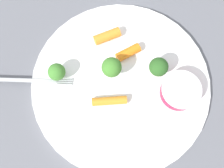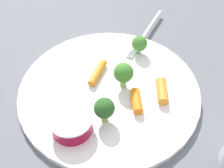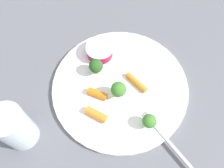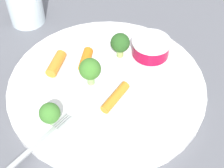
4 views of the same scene
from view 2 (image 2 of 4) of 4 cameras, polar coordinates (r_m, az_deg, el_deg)
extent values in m
plane|color=#5C5D64|center=(0.50, -0.55, -1.80)|extent=(2.40, 2.40, 0.00)
cylinder|color=white|center=(0.50, -0.55, -1.35)|extent=(0.32, 0.32, 0.01)
cylinder|color=maroon|center=(0.44, -8.17, -7.98)|extent=(0.06, 0.06, 0.03)
cylinder|color=silver|center=(0.43, -8.37, -6.89)|extent=(0.07, 0.07, 0.00)
cylinder|color=#92C46D|center=(0.49, 2.26, 0.44)|extent=(0.01, 0.01, 0.02)
sphere|color=#3F7B2B|center=(0.48, 2.33, 2.28)|extent=(0.03, 0.03, 0.03)
cylinder|color=#98B55A|center=(0.45, -1.51, -6.49)|extent=(0.01, 0.01, 0.02)
sphere|color=#295620|center=(0.43, -1.56, -4.86)|extent=(0.03, 0.03, 0.03)
cylinder|color=#89BD73|center=(0.56, 5.44, 6.76)|extent=(0.01, 0.01, 0.01)
sphere|color=#407D2E|center=(0.55, 5.57, 8.15)|extent=(0.03, 0.03, 0.03)
cylinder|color=orange|center=(0.51, -2.53, 2.47)|extent=(0.06, 0.05, 0.01)
cylinder|color=orange|center=(0.49, 10.03, -1.40)|extent=(0.04, 0.05, 0.02)
cylinder|color=orange|center=(0.47, 4.94, -3.44)|extent=(0.04, 0.05, 0.02)
cube|color=#ABAFB0|center=(0.62, 7.36, 10.96)|extent=(0.14, 0.08, 0.00)
cube|color=#ABAFB0|center=(0.56, 4.50, 5.91)|extent=(0.03, 0.02, 0.00)
cube|color=#ABAFB0|center=(0.56, 4.17, 6.02)|extent=(0.03, 0.02, 0.00)
cube|color=#ABAFB0|center=(0.56, 3.85, 6.12)|extent=(0.03, 0.02, 0.00)
cube|color=#ABAFB0|center=(0.56, 3.53, 6.23)|extent=(0.03, 0.02, 0.00)
camera|label=1|loc=(0.41, -27.54, 55.03)|focal=41.92mm
camera|label=3|loc=(0.49, 49.40, 53.17)|focal=38.23mm
camera|label=4|loc=(0.66, -11.88, 47.68)|focal=50.87mm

